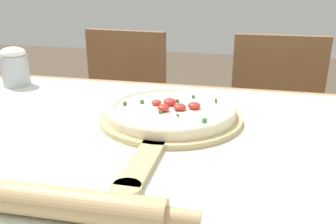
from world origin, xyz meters
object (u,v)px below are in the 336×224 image
Objects in this scene: pizza_peel at (169,120)px; chair_right at (274,128)px; rolling_pin at (49,202)px; chair_left at (120,115)px; pizza at (171,110)px; flour_cup at (15,66)px.

pizza_peel is 0.59× the size of chair_right.
chair_left is at bearing 105.84° from rolling_pin.
chair_right is (0.30, 0.69, -0.27)m from pizza_peel.
chair_left is 1.00× the size of chair_right.
chair_left and chair_right have the same top height.
pizza is at bearing 78.02° from rolling_pin.
rolling_pin is at bearing -109.50° from chair_right.
rolling_pin is at bearing -102.62° from pizza_peel.
pizza_peel is at bearing -90.42° from pizza.
chair_right is at bearing 30.00° from flour_cup.
pizza_peel is 0.39m from rolling_pin.
pizza reaches higher than rolling_pin.
pizza_peel is at bearing -20.86° from flour_cup.
pizza_peel is 1.21× the size of rolling_pin.
chair_left is 0.68m from chair_right.
chair_right is at bearing 66.09° from pizza.
flour_cup is at bearing 159.14° from pizza_peel.
pizza is 0.41m from rolling_pin.
flour_cup is (-0.54, 0.21, 0.06)m from pizza_peel.
rolling_pin is 1.15m from chair_left.
flour_cup reaches higher than pizza.
chair_right is (0.68, 0.00, 0.00)m from chair_left.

